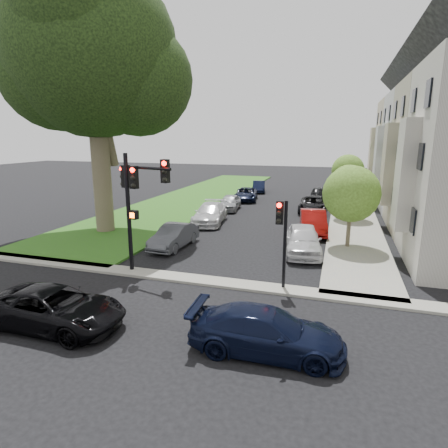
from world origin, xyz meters
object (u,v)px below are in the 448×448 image
(eucalyptus, at_px, (92,52))
(car_parked_2, at_px, (313,204))
(car_parked_5, at_px, (174,236))
(car_parked_9, at_px, (259,187))
(small_tree_b, at_px, (349,183))
(traffic_signal_secondary, at_px, (282,228))
(car_parked_1, at_px, (313,222))
(car_parked_0, at_px, (303,240))
(traffic_signal_main, at_px, (136,192))
(car_cross_near, at_px, (54,308))
(car_parked_6, at_px, (210,213))
(car_parked_3, at_px, (320,195))
(small_tree_a, at_px, (351,194))
(car_parked_7, at_px, (230,202))
(car_cross_far, at_px, (266,331))
(small_tree_c, at_px, (348,170))
(car_parked_8, at_px, (246,194))

(eucalyptus, height_order, car_parked_2, eucalyptus)
(car_parked_5, xyz_separation_m, car_parked_9, (0.05, 23.41, -0.03))
(small_tree_b, height_order, traffic_signal_secondary, small_tree_b)
(small_tree_b, bearing_deg, car_parked_1, -113.90)
(eucalyptus, bearing_deg, car_parked_5, -18.33)
(car_parked_5, bearing_deg, car_parked_0, 10.89)
(traffic_signal_main, distance_m, car_parked_9, 27.85)
(car_cross_near, distance_m, car_parked_6, 16.41)
(small_tree_b, bearing_deg, car_parked_3, 107.77)
(small_tree_a, relative_size, car_parked_7, 1.20)
(car_cross_near, xyz_separation_m, car_cross_far, (7.22, 0.61, -0.00))
(traffic_signal_secondary, xyz_separation_m, car_cross_near, (-6.87, -5.52, -2.00))
(small_tree_c, bearing_deg, car_parked_9, 157.89)
(eucalyptus, height_order, car_cross_near, eucalyptus)
(small_tree_b, distance_m, car_parked_3, 8.33)
(car_cross_near, distance_m, car_parked_7, 21.78)
(car_parked_7, bearing_deg, car_parked_6, -95.16)
(car_parked_2, height_order, car_parked_8, car_parked_2)
(small_tree_c, xyz_separation_m, car_cross_far, (-2.46, -28.69, -2.43))
(car_parked_2, height_order, car_parked_5, car_parked_2)
(car_parked_9, bearing_deg, small_tree_b, -63.85)
(small_tree_a, bearing_deg, car_parked_5, -163.49)
(car_parked_1, bearing_deg, car_parked_2, 86.63)
(car_parked_2, xyz_separation_m, car_parked_6, (-7.07, -6.52, 0.06))
(car_parked_1, bearing_deg, traffic_signal_main, -133.58)
(traffic_signal_secondary, height_order, car_cross_near, traffic_signal_secondary)
(car_parked_0, xyz_separation_m, car_parked_6, (-7.41, 5.51, -0.05))
(car_parked_1, bearing_deg, car_parked_8, 115.75)
(car_parked_7, bearing_deg, car_parked_1, -44.30)
(small_tree_c, relative_size, car_parked_8, 1.01)
(car_parked_3, distance_m, car_parked_6, 14.00)
(traffic_signal_main, relative_size, car_parked_8, 1.22)
(car_parked_2, relative_size, car_parked_5, 1.19)
(car_cross_near, distance_m, car_parked_2, 23.96)
(car_parked_5, bearing_deg, car_parked_3, 71.03)
(car_cross_near, relative_size, car_parked_9, 1.26)
(car_parked_2, bearing_deg, small_tree_c, 65.41)
(small_tree_a, xyz_separation_m, traffic_signal_main, (-9.56, -7.14, 0.70))
(car_parked_1, distance_m, car_parked_9, 19.09)
(small_tree_a, bearing_deg, traffic_signal_main, -143.24)
(eucalyptus, xyz_separation_m, car_parked_1, (13.66, 3.82, -10.67))
(car_parked_7, bearing_deg, car_parked_8, 82.56)
(car_parked_0, relative_size, car_parked_8, 1.01)
(small_tree_c, relative_size, car_parked_9, 1.19)
(car_parked_0, distance_m, car_parked_6, 9.23)
(small_tree_b, relative_size, car_parked_7, 1.08)
(small_tree_c, distance_m, car_parked_9, 10.74)
(car_cross_near, relative_size, car_parked_7, 1.24)
(eucalyptus, bearing_deg, traffic_signal_secondary, -25.85)
(small_tree_b, distance_m, car_parked_6, 10.89)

